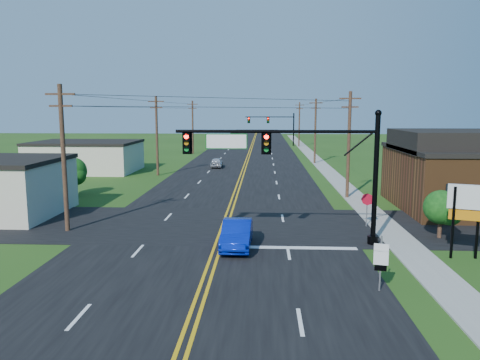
# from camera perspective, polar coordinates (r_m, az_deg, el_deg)

# --- Properties ---
(ground) EXTENTS (260.00, 260.00, 0.00)m
(ground) POSITION_cam_1_polar(r_m,az_deg,el_deg) (19.41, -5.36, -14.13)
(ground) COLOR #1E3F12
(ground) RESTS_ON ground
(road_main) EXTENTS (16.00, 220.00, 0.04)m
(road_main) POSITION_cam_1_polar(r_m,az_deg,el_deg) (68.17, 0.67, 2.29)
(road_main) COLOR black
(road_main) RESTS_ON ground
(road_cross) EXTENTS (70.00, 10.00, 0.04)m
(road_cross) POSITION_cam_1_polar(r_m,az_deg,el_deg) (30.74, -2.14, -5.47)
(road_cross) COLOR black
(road_cross) RESTS_ON ground
(sidewalk) EXTENTS (2.00, 160.00, 0.08)m
(sidewalk) POSITION_cam_1_polar(r_m,az_deg,el_deg) (58.71, 10.57, 1.14)
(sidewalk) COLOR gray
(sidewalk) RESTS_ON ground
(signal_mast_main) EXTENTS (11.30, 0.60, 7.48)m
(signal_mast_main) POSITION_cam_1_polar(r_m,az_deg,el_deg) (25.91, 6.62, 2.47)
(signal_mast_main) COLOR black
(signal_mast_main) RESTS_ON ground
(signal_mast_far) EXTENTS (10.98, 0.60, 7.48)m
(signal_mast_far) POSITION_cam_1_polar(r_m,az_deg,el_deg) (97.77, 3.99, 6.83)
(signal_mast_far) COLOR black
(signal_mast_far) RESTS_ON ground
(cream_bldg_far) EXTENTS (12.20, 9.20, 3.70)m
(cream_bldg_far) POSITION_cam_1_polar(r_m,az_deg,el_deg) (60.04, -18.26, 2.76)
(cream_bldg_far) COLOR beige
(cream_bldg_far) RESTS_ON ground
(utility_pole_left_a) EXTENTS (1.80, 0.28, 9.00)m
(utility_pole_left_a) POSITION_cam_1_polar(r_m,az_deg,el_deg) (30.39, -20.71, 2.81)
(utility_pole_left_a) COLOR #372019
(utility_pole_left_a) RESTS_ON ground
(utility_pole_left_b) EXTENTS (1.80, 0.28, 9.00)m
(utility_pole_left_b) POSITION_cam_1_polar(r_m,az_deg,el_deg) (54.16, -10.10, 5.52)
(utility_pole_left_b) COLOR #372019
(utility_pole_left_b) RESTS_ON ground
(utility_pole_left_c) EXTENTS (1.80, 0.28, 9.00)m
(utility_pole_left_c) POSITION_cam_1_polar(r_m,az_deg,el_deg) (80.68, -5.79, 6.56)
(utility_pole_left_c) COLOR #372019
(utility_pole_left_c) RESTS_ON ground
(utility_pole_right_a) EXTENTS (1.80, 0.28, 9.00)m
(utility_pole_right_a) POSITION_cam_1_polar(r_m,az_deg,el_deg) (40.44, 13.12, 4.44)
(utility_pole_right_a) COLOR #372019
(utility_pole_right_a) RESTS_ON ground
(utility_pole_right_b) EXTENTS (1.80, 0.28, 9.00)m
(utility_pole_right_b) POSITION_cam_1_polar(r_m,az_deg,el_deg) (66.15, 9.17, 6.07)
(utility_pole_right_b) COLOR #372019
(utility_pole_right_b) RESTS_ON ground
(utility_pole_right_c) EXTENTS (1.80, 0.28, 9.00)m
(utility_pole_right_c) POSITION_cam_1_polar(r_m,az_deg,el_deg) (96.01, 7.24, 6.85)
(utility_pole_right_c) COLOR #372019
(utility_pole_right_c) RESTS_ON ground
(tree_right_back) EXTENTS (3.00, 3.00, 4.10)m
(tree_right_back) POSITION_cam_1_polar(r_m,az_deg,el_deg) (45.96, 19.79, 1.96)
(tree_right_back) COLOR #372019
(tree_right_back) RESTS_ON ground
(shrub_corner) EXTENTS (2.00, 2.00, 2.86)m
(shrub_corner) POSITION_cam_1_polar(r_m,az_deg,el_deg) (29.64, 23.31, -3.09)
(shrub_corner) COLOR #372019
(shrub_corner) RESTS_ON ground
(tree_left) EXTENTS (2.40, 2.40, 3.37)m
(tree_left) POSITION_cam_1_polar(r_m,az_deg,el_deg) (43.39, -19.69, 1.03)
(tree_left) COLOR #372019
(tree_left) RESTS_ON ground
(blue_car) EXTENTS (1.63, 4.48, 1.47)m
(blue_car) POSITION_cam_1_polar(r_m,az_deg,el_deg) (25.65, -0.38, -6.67)
(blue_car) COLOR #071DAA
(blue_car) RESTS_ON ground
(distant_car) EXTENTS (1.60, 3.78, 1.27)m
(distant_car) POSITION_cam_1_polar(r_m,az_deg,el_deg) (60.99, -2.84, 2.12)
(distant_car) COLOR silver
(distant_car) RESTS_ON ground
(route_sign) EXTENTS (0.59, 0.16, 2.38)m
(route_sign) POSITION_cam_1_polar(r_m,az_deg,el_deg) (20.29, 16.79, -9.27)
(route_sign) COLOR slate
(route_sign) RESTS_ON ground
(stop_sign) EXTENTS (0.75, 0.30, 2.20)m
(stop_sign) POSITION_cam_1_polar(r_m,az_deg,el_deg) (30.98, 15.25, -2.70)
(stop_sign) COLOR slate
(stop_sign) RESTS_ON ground
(pylon_sign) EXTENTS (1.83, 0.83, 3.78)m
(pylon_sign) POSITION_cam_1_polar(r_m,az_deg,el_deg) (26.00, 25.92, -2.75)
(pylon_sign) COLOR black
(pylon_sign) RESTS_ON ground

